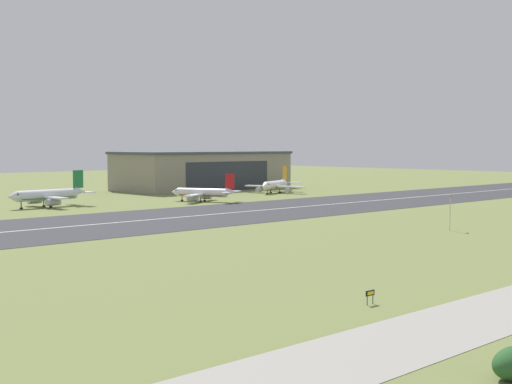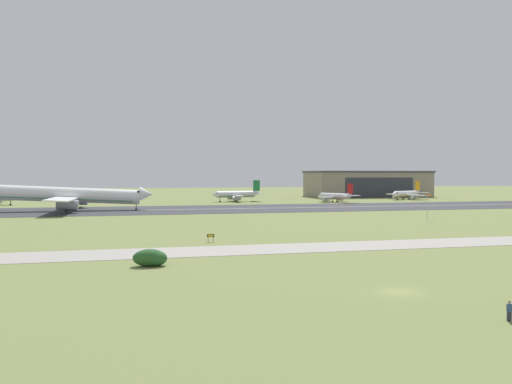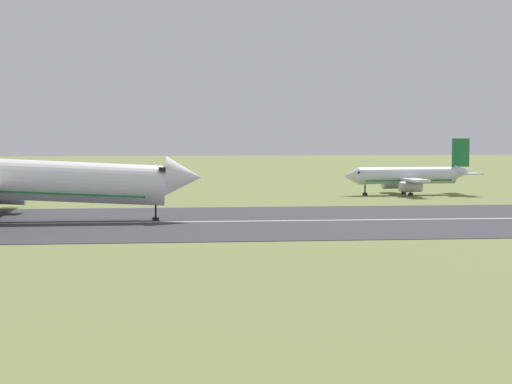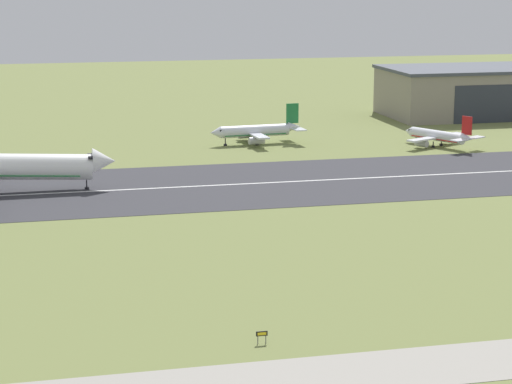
{
  "view_description": "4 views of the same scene",
  "coord_description": "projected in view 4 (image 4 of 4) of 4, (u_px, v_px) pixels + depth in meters",
  "views": [
    {
      "loc": [
        -72.27,
        -2.6,
        16.44
      ],
      "look_at": [
        -0.42,
        74.63,
        9.53
      ],
      "focal_mm": 50.0,
      "sensor_mm": 36.0,
      "label": 1
    },
    {
      "loc": [
        -26.52,
        -47.22,
        12.38
      ],
      "look_at": [
        1.96,
        75.42,
        7.87
      ],
      "focal_mm": 35.0,
      "sensor_mm": 36.0,
      "label": 2
    },
    {
      "loc": [
        -29.4,
        6.52,
        11.61
      ],
      "look_at": [
        -20.25,
        87.86,
        6.27
      ],
      "focal_mm": 70.0,
      "sensor_mm": 36.0,
      "label": 3
    },
    {
      "loc": [
        -39.01,
        -60.94,
        41.12
      ],
      "look_at": [
        -3.68,
        90.14,
        6.85
      ],
      "focal_mm": 70.0,
      "sensor_mm": 36.0,
      "label": 4
    }
  ],
  "objects": [
    {
      "name": "ground_plane",
      "position": [
        326.0,
        280.0,
        136.29
      ],
      "size": [
        694.13,
        694.13,
        0.0
      ],
      "primitive_type": "plane",
      "color": "olive"
    },
    {
      "name": "runway_strip",
      "position": [
        231.0,
        185.0,
        197.1
      ],
      "size": [
        454.13,
        43.28,
        0.06
      ],
      "primitive_type": "cube",
      "color": "#333338",
      "rests_on": "ground_plane"
    },
    {
      "name": "runway_centreline",
      "position": [
        231.0,
        184.0,
        197.09
      ],
      "size": [
        408.72,
        0.7,
        0.01
      ],
      "primitive_type": "cube",
      "color": "silver",
      "rests_on": "runway_strip"
    },
    {
      "name": "taxiway_road",
      "position": [
        414.0,
        367.0,
        106.01
      ],
      "size": [
        340.6,
        10.64,
        0.05
      ],
      "primitive_type": "cube",
      "color": "gray",
      "rests_on": "ground_plane"
    },
    {
      "name": "hangar_building",
      "position": [
        495.0,
        91.0,
        292.52
      ],
      "size": [
        65.46,
        30.53,
        14.16
      ],
      "color": "gray",
      "rests_on": "ground_plane"
    },
    {
      "name": "airplane_parked_centre",
      "position": [
        256.0,
        131.0,
        243.04
      ],
      "size": [
        23.36,
        18.17,
        9.64
      ],
      "color": "silver",
      "rests_on": "ground_plane"
    },
    {
      "name": "airplane_parked_east",
      "position": [
        438.0,
        136.0,
        239.48
      ],
      "size": [
        18.37,
        20.96,
        8.31
      ],
      "color": "silver",
      "rests_on": "ground_plane"
    },
    {
      "name": "runway_sign",
      "position": [
        262.0,
        335.0,
        112.58
      ],
      "size": [
        1.33,
        0.13,
        1.49
      ],
      "color": "#4C4C51",
      "rests_on": "ground_plane"
    }
  ]
}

